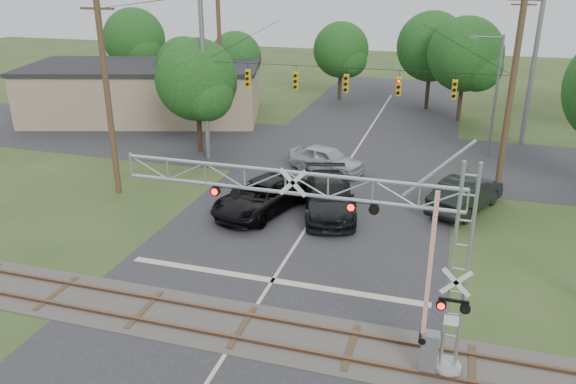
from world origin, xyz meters
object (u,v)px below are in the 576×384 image
(crossing_gantry, at_px, (350,235))
(sedan_silver, at_px, (327,159))
(traffic_signal_span, at_px, (361,84))
(pickup_black, at_px, (261,197))
(streetlight, at_px, (494,90))
(commercial_building, at_px, (145,91))
(car_dark, at_px, (329,197))

(crossing_gantry, relative_size, sedan_silver, 2.28)
(traffic_signal_span, bearing_deg, pickup_black, -116.30)
(traffic_signal_span, relative_size, pickup_black, 3.10)
(pickup_black, height_order, streetlight, streetlight)
(traffic_signal_span, bearing_deg, sedan_silver, -169.29)
(crossing_gantry, distance_m, streetlight, 25.05)
(pickup_black, height_order, sedan_silver, pickup_black)
(pickup_black, distance_m, streetlight, 18.64)
(crossing_gantry, bearing_deg, streetlight, 78.37)
(sedan_silver, bearing_deg, traffic_signal_span, -60.81)
(sedan_silver, bearing_deg, pickup_black, -175.92)
(pickup_black, height_order, commercial_building, commercial_building)
(crossing_gantry, distance_m, commercial_building, 36.33)
(sedan_silver, bearing_deg, commercial_building, 81.10)
(sedan_silver, xyz_separation_m, commercial_building, (-18.62, 9.64, 1.47))
(pickup_black, distance_m, commercial_building, 23.91)
(commercial_building, height_order, streetlight, streetlight)
(car_dark, bearing_deg, streetlight, 41.36)
(streetlight, bearing_deg, car_dark, -122.54)
(pickup_black, bearing_deg, streetlight, 66.26)
(traffic_signal_span, bearing_deg, car_dark, -92.73)
(crossing_gantry, bearing_deg, pickup_black, 122.50)
(pickup_black, height_order, car_dark, car_dark)
(crossing_gantry, height_order, pickup_black, crossing_gantry)
(crossing_gantry, height_order, traffic_signal_span, traffic_signal_span)
(crossing_gantry, distance_m, car_dark, 12.48)
(sedan_silver, distance_m, commercial_building, 21.02)
(traffic_signal_span, relative_size, streetlight, 2.34)
(sedan_silver, bearing_deg, crossing_gantry, -146.38)
(car_dark, height_order, commercial_building, commercial_building)
(streetlight, bearing_deg, pickup_black, -130.31)
(traffic_signal_span, distance_m, car_dark, 8.38)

